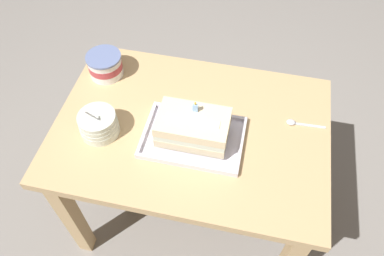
% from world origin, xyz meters
% --- Properties ---
extents(ground_plane, '(8.00, 8.00, 0.00)m').
position_xyz_m(ground_plane, '(0.00, 0.00, 0.00)').
color(ground_plane, gray).
extents(dining_table, '(1.01, 0.71, 0.68)m').
position_xyz_m(dining_table, '(0.00, 0.00, 0.57)').
color(dining_table, tan).
rests_on(dining_table, ground_plane).
extents(foil_tray, '(0.36, 0.25, 0.02)m').
position_xyz_m(foil_tray, '(0.02, -0.05, 0.69)').
color(foil_tray, silver).
rests_on(foil_tray, dining_table).
extents(birthday_cake, '(0.25, 0.15, 0.14)m').
position_xyz_m(birthday_cake, '(0.02, -0.05, 0.75)').
color(birthday_cake, beige).
rests_on(birthday_cake, foil_tray).
extents(bowl_stack, '(0.14, 0.14, 0.14)m').
position_xyz_m(bowl_stack, '(-0.32, -0.09, 0.73)').
color(bowl_stack, silver).
rests_on(bowl_stack, dining_table).
extents(ice_cream_tub, '(0.14, 0.14, 0.10)m').
position_xyz_m(ice_cream_tub, '(-0.40, 0.20, 0.73)').
color(ice_cream_tub, white).
rests_on(ice_cream_tub, dining_table).
extents(serving_spoon_near_tray, '(0.15, 0.03, 0.01)m').
position_xyz_m(serving_spoon_near_tray, '(0.37, 0.10, 0.69)').
color(serving_spoon_near_tray, silver).
rests_on(serving_spoon_near_tray, dining_table).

